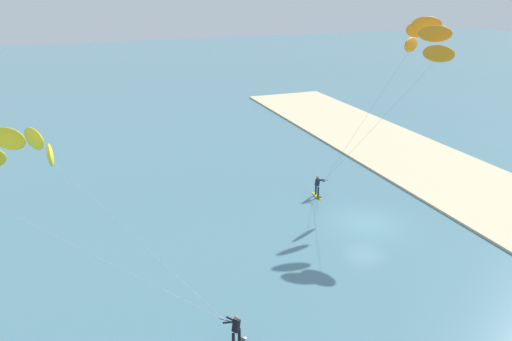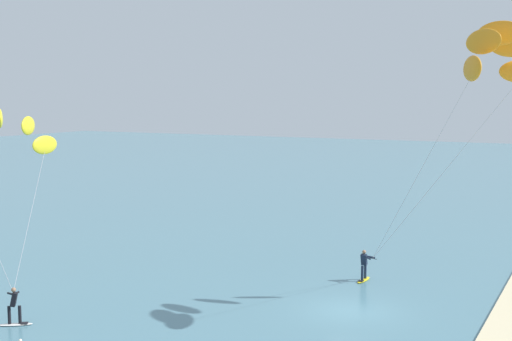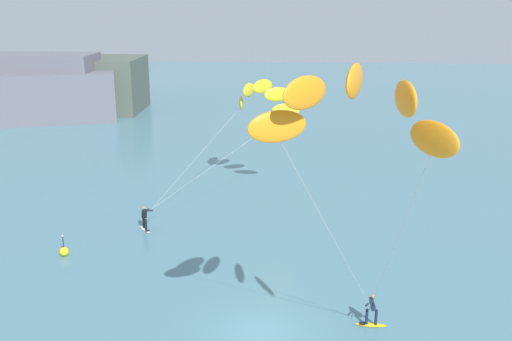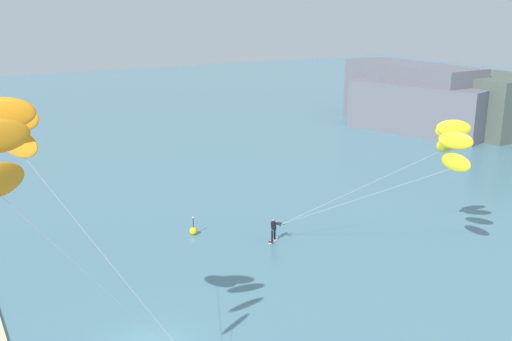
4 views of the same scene
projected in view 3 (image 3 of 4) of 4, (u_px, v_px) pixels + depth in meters
name	position (u px, v px, depth m)	size (l,w,h in m)	color
ground_plane	(259.00, 334.00, 27.25)	(240.00, 240.00, 0.00)	slate
kitesurfer_nearshore	(354.00, 118.00, 18.53)	(6.49, 8.78, 13.24)	yellow
kitesurfer_mid_water	(259.00, 101.00, 44.84)	(11.00, 11.98, 9.15)	white
marker_buoy	(64.00, 251.00, 35.46)	(0.56, 0.56, 1.38)	yellow
distant_headland	(53.00, 89.00, 76.83)	(24.12, 18.78, 8.32)	#4C564C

